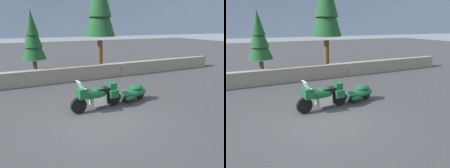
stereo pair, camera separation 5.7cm
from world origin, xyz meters
The scene contains 7 objects.
ground_plane centered at (0.00, 0.00, 0.00)m, with size 80.00×80.00×0.00m, color #38383A.
stone_guard_wall centered at (0.48, 5.97, 0.45)m, with size 24.00×0.59×0.90m.
distant_ridgeline centered at (0.00, 95.98, 8.00)m, with size 240.00×80.00×16.00m, color #8C9EB7.
touring_motorcycle centered at (0.27, 0.98, 0.62)m, with size 2.31×0.91×1.33m.
car_shaped_trailer centered at (2.19, 1.22, 0.41)m, with size 2.23×0.90×0.76m.
pine_tree_tall centered at (3.26, 7.75, 5.06)m, with size 2.22×2.22×8.07m.
pine_tree_secondary centered at (-1.46, 6.89, 2.70)m, with size 1.45×1.45×4.32m.
Camera 1 is at (-2.76, -6.75, 3.42)m, focal length 33.80 mm.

